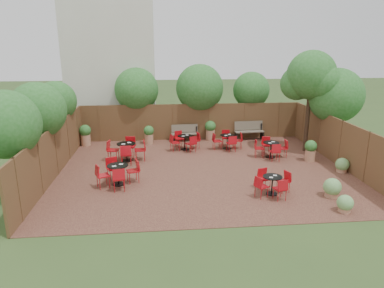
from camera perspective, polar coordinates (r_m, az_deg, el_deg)
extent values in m
plane|color=#354F23|center=(15.02, 1.79, -4.15)|extent=(80.00, 80.00, 0.00)
cube|color=#3B1C18|center=(15.01, 1.79, -4.11)|extent=(12.00, 10.00, 0.02)
cube|color=#4C341C|center=(19.53, -0.04, 3.61)|extent=(12.00, 0.08, 2.00)
cube|color=#4C341C|center=(15.18, -21.27, -1.06)|extent=(0.08, 10.00, 2.00)
cube|color=#4C341C|center=(16.56, 22.89, 0.11)|extent=(0.08, 10.00, 2.00)
cube|color=beige|center=(22.19, -12.75, 12.52)|extent=(5.00, 4.00, 8.00)
sphere|color=#23601F|center=(17.84, -21.13, 6.50)|extent=(1.88, 1.88, 1.88)
sphere|color=#23601F|center=(14.96, -23.74, 4.99)|extent=(2.20, 2.20, 2.20)
sphere|color=#23601F|center=(12.73, -27.96, 2.81)|extent=(2.22, 2.22, 2.22)
sphere|color=#23601F|center=(19.88, -8.98, 8.68)|extent=(2.41, 2.41, 2.41)
sphere|color=#23601F|center=(19.87, 1.24, 9.06)|extent=(2.64, 2.64, 2.64)
sphere|color=#23601F|center=(20.65, 9.56, 8.63)|extent=(2.07, 2.07, 2.07)
sphere|color=#23601F|center=(18.23, 22.24, 7.27)|extent=(2.61, 2.61, 2.61)
cylinder|color=black|center=(18.02, 18.27, 4.97)|extent=(0.22, 0.22, 3.92)
sphere|color=#23601F|center=(17.80, 18.76, 10.55)|extent=(2.31, 2.31, 2.31)
sphere|color=#23601F|center=(18.01, 16.66, 9.39)|extent=(1.62, 1.62, 1.62)
sphere|color=#23601F|center=(17.63, 20.41, 9.45)|extent=(1.69, 1.69, 1.69)
cube|color=brown|center=(19.18, -1.16, 1.66)|extent=(1.49, 0.55, 0.05)
cube|color=brown|center=(19.31, -1.21, 2.55)|extent=(1.46, 0.22, 0.44)
cube|color=black|center=(19.20, -3.12, 0.97)|extent=(0.09, 0.44, 0.39)
cube|color=black|center=(19.30, 0.80, 1.06)|extent=(0.09, 0.44, 0.39)
cube|color=brown|center=(19.76, 9.26, 2.02)|extent=(1.65, 0.60, 0.05)
cube|color=brown|center=(19.90, 9.14, 2.98)|extent=(1.63, 0.24, 0.49)
cube|color=black|center=(19.65, 7.15, 1.27)|extent=(0.10, 0.49, 0.43)
cube|color=black|center=(20.02, 11.26, 1.36)|extent=(0.10, 0.49, 0.43)
cylinder|color=black|center=(12.89, 12.75, -7.86)|extent=(0.39, 0.39, 0.03)
cylinder|color=black|center=(12.77, 12.84, -6.55)|extent=(0.04, 0.04, 0.63)
cylinder|color=black|center=(12.66, 12.93, -5.19)|extent=(0.68, 0.68, 0.03)
cube|color=white|center=(12.75, 13.29, -4.97)|extent=(0.15, 0.13, 0.01)
cube|color=white|center=(12.53, 12.69, -5.30)|extent=(0.15, 0.13, 0.01)
cylinder|color=black|center=(16.31, -10.47, -2.64)|extent=(0.49, 0.49, 0.03)
cylinder|color=black|center=(16.19, -10.54, -1.32)|extent=(0.06, 0.06, 0.78)
cylinder|color=black|center=(16.08, -10.61, 0.04)|extent=(0.84, 0.84, 0.03)
cube|color=white|center=(16.15, -10.12, 0.23)|extent=(0.17, 0.13, 0.02)
cube|color=white|center=(15.96, -11.05, -0.01)|extent=(0.17, 0.13, 0.02)
cylinder|color=black|center=(17.74, -1.15, -0.86)|extent=(0.43, 0.43, 0.03)
cylinder|color=black|center=(17.65, -1.15, 0.21)|extent=(0.05, 0.05, 0.68)
cylinder|color=black|center=(17.56, -1.16, 1.32)|extent=(0.74, 0.74, 0.03)
cube|color=white|center=(17.64, -0.80, 1.46)|extent=(0.16, 0.14, 0.01)
cube|color=white|center=(17.43, -1.45, 1.28)|extent=(0.16, 0.14, 0.01)
cylinder|color=black|center=(17.99, 5.69, -0.71)|extent=(0.42, 0.42, 0.03)
cylinder|color=black|center=(17.89, 5.72, 0.34)|extent=(0.05, 0.05, 0.68)
cylinder|color=black|center=(17.81, 5.75, 1.42)|extent=(0.73, 0.73, 0.03)
cube|color=white|center=(17.90, 6.06, 1.56)|extent=(0.14, 0.10, 0.01)
cube|color=white|center=(17.67, 5.51, 1.39)|extent=(0.14, 0.10, 0.01)
cylinder|color=black|center=(13.68, -11.81, -6.37)|extent=(0.46, 0.46, 0.03)
cylinder|color=black|center=(13.55, -11.89, -4.93)|extent=(0.05, 0.05, 0.73)
cylinder|color=black|center=(13.43, -11.98, -3.44)|extent=(0.79, 0.79, 0.03)
cube|color=white|center=(13.48, -11.42, -3.22)|extent=(0.17, 0.14, 0.02)
cube|color=white|center=(13.32, -12.49, -3.53)|extent=(0.17, 0.14, 0.02)
cylinder|color=black|center=(16.95, 12.56, -2.06)|extent=(0.43, 0.43, 0.03)
cylinder|color=black|center=(16.85, 12.63, -0.94)|extent=(0.05, 0.05, 0.68)
cylinder|color=black|center=(16.75, 12.71, 0.22)|extent=(0.74, 0.74, 0.03)
cube|color=white|center=(16.86, 13.01, 0.37)|extent=(0.14, 0.10, 0.01)
cube|color=white|center=(16.61, 12.51, 0.17)|extent=(0.14, 0.10, 0.01)
cylinder|color=#A36F51|center=(18.90, -6.97, 0.82)|extent=(0.44, 0.44, 0.51)
sphere|color=#23601F|center=(18.78, -7.02, 2.16)|extent=(0.53, 0.53, 0.53)
cylinder|color=#A36F51|center=(19.52, 2.96, 1.47)|extent=(0.49, 0.49, 0.56)
sphere|color=#23601F|center=(19.40, 2.99, 2.91)|extent=(0.59, 0.59, 0.59)
cylinder|color=#A36F51|center=(19.23, -16.81, 0.61)|extent=(0.50, 0.50, 0.58)
sphere|color=#23601F|center=(19.11, -16.94, 2.10)|extent=(0.60, 0.60, 0.60)
cylinder|color=#A36F51|center=(16.83, 18.56, -1.80)|extent=(0.44, 0.44, 0.51)
sphere|color=#23601F|center=(16.70, 18.70, -0.31)|extent=(0.53, 0.53, 0.53)
cylinder|color=#A36F51|center=(13.28, 21.66, -7.49)|extent=(0.45, 0.45, 0.20)
sphere|color=#60994F|center=(13.19, 21.77, -6.47)|extent=(0.61, 0.61, 0.61)
cylinder|color=#A36F51|center=(12.31, 23.45, -9.64)|extent=(0.38, 0.38, 0.17)
sphere|color=#60994F|center=(12.23, 23.56, -8.74)|extent=(0.51, 0.51, 0.51)
cylinder|color=#A36F51|center=(15.93, 23.06, -3.85)|extent=(0.40, 0.40, 0.18)
sphere|color=#60994F|center=(15.86, 23.15, -3.06)|extent=(0.55, 0.55, 0.55)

